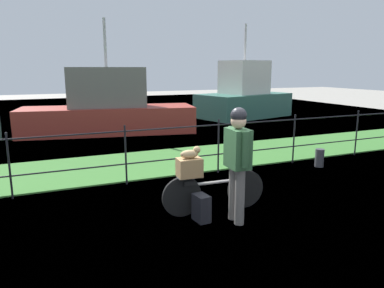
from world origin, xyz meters
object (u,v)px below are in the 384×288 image
Objects in this scene: terrier_dog at (191,153)px; mooring_bollard at (319,158)px; backpack_on_paving at (201,208)px; moored_boat_mid at (244,97)px; wooden_crate at (189,167)px; bicycle_main at (213,192)px; cyclist_person at (238,155)px; moored_boat_near at (108,110)px.

terrier_dog is 4.11m from mooring_bollard.
mooring_bollard reaches higher than backpack_on_paving.
moored_boat_mid is (6.77, 9.86, 0.72)m from backpack_on_paving.
backpack_on_paving is (0.08, -0.27, -0.56)m from wooden_crate.
bicycle_main is at bearing -3.74° from terrier_dog.
backpack_on_paving is 11.98m from moored_boat_mid.
wooden_crate reaches higher than bicycle_main.
bicycle_main is 0.36× the size of moored_boat_mid.
moored_boat_near is at bearing 91.77° from cyclist_person.
terrier_dog reaches higher than wooden_crate.
terrier_dog is (0.02, -0.00, 0.22)m from wooden_crate.
cyclist_person is 0.36× the size of moored_boat_mid.
moored_boat_near reaches higher than terrier_dog.
moored_boat_mid reaches higher than mooring_bollard.
terrier_dog is 0.80× the size of backpack_on_paving.
mooring_bollard is 0.09× the size of moored_boat_mid.
terrier_dog is 7.79m from moored_boat_near.
moored_boat_near is at bearing 88.11° from terrier_dog.
wooden_crate is 0.08× the size of moored_boat_mid.
bicycle_main is at bearing -157.79° from mooring_bollard.
cyclist_person is 0.95m from backpack_on_paving.
terrier_dog reaches higher than backpack_on_paving.
wooden_crate is at bearing -125.54° from moored_boat_mid.
moored_boat_near is (0.26, 7.78, -0.16)m from terrier_dog.
bicycle_main is 0.83m from cyclist_person.
terrier_dog is at bearing -91.89° from moored_boat_near.
bicycle_main is 7.82m from moored_boat_near.
moored_boat_mid is at bearing 139.62° from backpack_on_paving.
moored_boat_near is (0.28, 7.78, 0.05)m from wooden_crate.
moored_boat_mid is at bearing 56.13° from bicycle_main.
terrier_dog is at bearing 136.60° from cyclist_person.
wooden_crate reaches higher than backpack_on_paving.
moored_boat_mid is at bearing 54.56° from terrier_dog.
backpack_on_paving is 8.07m from moored_boat_near.
cyclist_person is 4.21× the size of backpack_on_paving.
moored_boat_mid reaches higher than wooden_crate.
moored_boat_near is at bearing 118.97° from mooring_bollard.
wooden_crate is 4.10m from mooring_bollard.
wooden_crate is 0.87× the size of mooring_bollard.
moored_boat_mid reaches higher than cyclist_person.
moored_boat_mid is at bearing 54.46° from wooden_crate.
moored_boat_mid is at bearing 69.79° from mooring_bollard.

